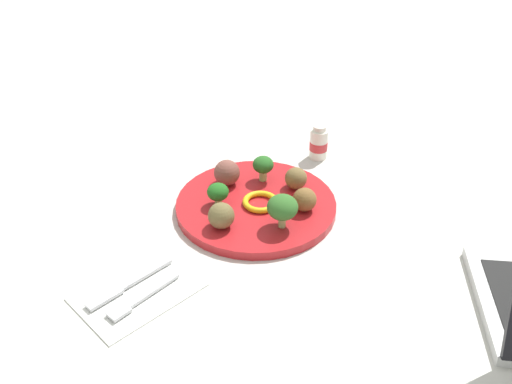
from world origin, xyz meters
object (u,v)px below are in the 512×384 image
napkin (138,291)px  yogurt_bottle (319,143)px  broccoli_floret_center (263,165)px  meatball_center (221,216)px  fork (140,298)px  meatball_mid_right (296,178)px  plate (256,205)px  broccoli_floret_back_left (282,208)px  pepper_ring_front_left (260,202)px  meatball_far_rim (229,172)px  broccoli_floret_mid_right (218,192)px  meatball_back_left (305,200)px  knife (126,285)px

napkin → yogurt_bottle: size_ratio=2.39×
napkin → yogurt_bottle: (-0.48, -0.09, 0.03)m
broccoli_floret_center → yogurt_bottle: yogurt_bottle is taller
meatball_center → fork: (0.18, 0.04, -0.03)m
broccoli_floret_center → yogurt_bottle: size_ratio=0.68×
meatball_center → meatball_mid_right: bearing=179.7°
plate → broccoli_floret_back_left: broccoli_floret_back_left is taller
napkin → meatball_center: bearing=-172.5°
yogurt_bottle → pepper_ring_front_left: bearing=15.5°
meatball_far_rim → napkin: meatball_far_rim is taller
meatball_center → broccoli_floret_mid_right: bearing=-124.5°
meatball_mid_right → fork: 0.36m
meatball_mid_right → pepper_ring_front_left: size_ratio=0.64×
meatball_center → plate: bearing=-170.6°
napkin → fork: 0.02m
broccoli_floret_back_left → broccoli_floret_mid_right: broccoli_floret_back_left is taller
plate → meatball_back_left: bearing=121.4°
meatball_far_rim → napkin: (0.27, 0.12, -0.04)m
napkin → broccoli_floret_center: bearing=-166.0°
meatball_mid_right → napkin: meatball_mid_right is taller
plate → broccoli_floret_mid_right: bearing=-34.6°
meatball_center → knife: 0.19m
broccoli_floret_mid_right → fork: size_ratio=0.34×
broccoli_floret_back_left → broccoli_floret_center: broccoli_floret_back_left is taller
meatball_far_rim → yogurt_bottle: (-0.21, 0.03, -0.01)m
meatball_far_rim → meatball_center: bearing=44.4°
meatball_mid_right → pepper_ring_front_left: 0.09m
broccoli_floret_center → yogurt_bottle: bearing=-178.0°
yogurt_bottle → napkin: bearing=10.2°
broccoli_floret_back_left → pepper_ring_front_left: broccoli_floret_back_left is taller
plate → napkin: size_ratio=1.65×
plate → meatball_far_rim: meatball_far_rim is taller
napkin → fork: bearing=68.6°
meatball_back_left → meatball_center: size_ratio=0.94×
meatball_back_left → meatball_mid_right: 0.07m
pepper_ring_front_left → broccoli_floret_mid_right: bearing=-43.2°
pepper_ring_front_left → fork: bearing=9.5°
broccoli_floret_mid_right → knife: (0.22, 0.06, -0.03)m
broccoli_floret_back_left → napkin: size_ratio=0.35×
broccoli_floret_mid_right → pepper_ring_front_left: broccoli_floret_mid_right is taller
meatball_center → meatball_mid_right: 0.17m
broccoli_floret_back_left → meatball_center: bearing=-42.4°
broccoli_floret_center → knife: 0.34m
fork → broccoli_floret_center: bearing=-163.2°
broccoli_floret_mid_right → broccoli_floret_center: (-0.11, -0.01, 0.01)m
broccoli_floret_back_left → meatball_far_rim: broccoli_floret_back_left is taller
broccoli_floret_mid_right → pepper_ring_front_left: 0.07m
broccoli_floret_back_left → pepper_ring_front_left: size_ratio=0.94×
broccoli_floret_mid_right → meatball_far_rim: size_ratio=0.87×
meatball_far_rim → meatball_center: size_ratio=1.08×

